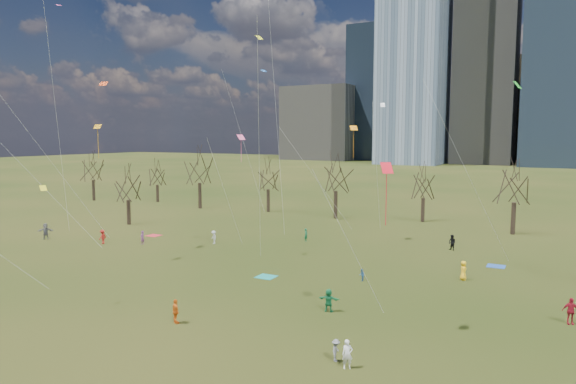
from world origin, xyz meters
The scene contains 20 objects.
ground centered at (0.00, 0.00, 0.00)m, with size 500.00×500.00×0.00m, color black.
downtown_skyline centered at (-2.43, 210.64, 39.01)m, with size 212.50×78.00×118.00m.
bare_tree_row centered at (-0.09, 37.22, 6.12)m, with size 113.04×29.80×9.50m.
blanket_teal centered at (-0.12, 8.20, 0.01)m, with size 1.60×1.50×0.03m, color teal.
blanket_navy centered at (16.97, 21.36, 0.01)m, with size 1.60×1.50×0.03m, color #234DA5.
blanket_crimson centered at (-21.45, 17.54, 0.01)m, with size 1.60×1.50×0.03m, color red.
person_1 centered at (12.47, -4.82, 0.77)m, with size 0.56×0.37×1.55m, color white.
person_3 centered at (11.62, -4.32, 0.61)m, with size 0.79×0.46×1.23m, color slate.
person_4 centered at (0.28, -4.01, 0.81)m, with size 0.95×0.39×1.61m, color orange.
person_5 centered at (8.12, 2.72, 0.81)m, with size 1.50×0.48×1.62m, color #1A7944.
person_7 centered at (-19.09, 13.18, 0.76)m, with size 0.56×0.36×1.52m, color #8C4685.
person_8 centered at (7.57, 10.93, 0.51)m, with size 0.50×0.39×1.03m, color #225597.
person_9 centered at (-12.21, 17.17, 0.75)m, with size 0.97×0.56×1.50m, color silver.
person_10 centered at (22.84, 7.87, 0.87)m, with size 1.02×0.43×1.75m, color #A7172A.
person_11 centered at (-31.18, 10.00, 0.94)m, with size 1.74×0.56×1.88m, color slate.
person_12 centered at (15.03, 15.20, 0.82)m, with size 0.80×0.52×1.64m, color yellow.
person_13 centered at (-3.68, 23.33, 0.73)m, with size 0.54×0.35×1.47m, color #176944.
person_14 centered at (12.08, 26.28, 0.84)m, with size 0.82×0.64×1.68m, color black.
person_15 centered at (-23.19, 11.26, 0.81)m, with size 1.04×0.60×1.61m, color #B21E19.
kites_airborne centered at (-2.02, 12.24, 12.25)m, with size 53.56×45.37×31.55m.
Camera 1 is at (21.78, -28.92, 12.14)m, focal length 32.00 mm.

